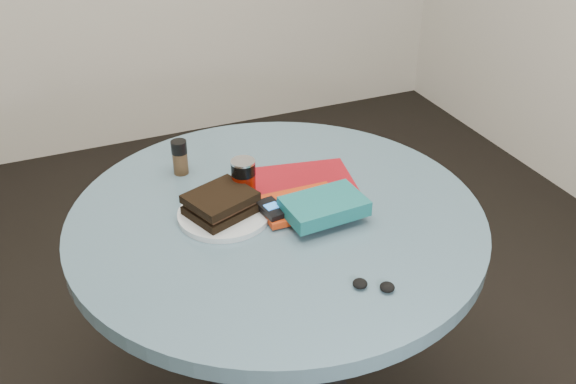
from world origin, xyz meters
name	(u,v)px	position (x,y,z in m)	size (l,w,h in m)	color
table	(277,266)	(0.00, 0.00, 0.59)	(1.00, 1.00, 0.75)	black
plate	(224,214)	(-0.12, 0.03, 0.76)	(0.22, 0.22, 0.01)	silver
sandwich	(221,203)	(-0.13, 0.03, 0.79)	(0.18, 0.17, 0.05)	black
soda_can	(244,181)	(-0.05, 0.08, 0.81)	(0.07, 0.07, 0.11)	#651005
pepper_grinder	(180,157)	(-0.16, 0.27, 0.80)	(0.04, 0.04, 0.09)	#44311D
magazine	(298,185)	(0.10, 0.09, 0.75)	(0.29, 0.22, 0.01)	maroon
red_book	(301,205)	(0.06, -0.01, 0.76)	(0.20, 0.13, 0.02)	#A92F0D
novel	(324,206)	(0.09, -0.08, 0.79)	(0.19, 0.12, 0.04)	#13595D
mp3_player	(272,209)	(-0.02, -0.02, 0.78)	(0.06, 0.09, 0.02)	black
headphones	(374,285)	(0.08, -0.34, 0.76)	(0.09, 0.07, 0.02)	black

